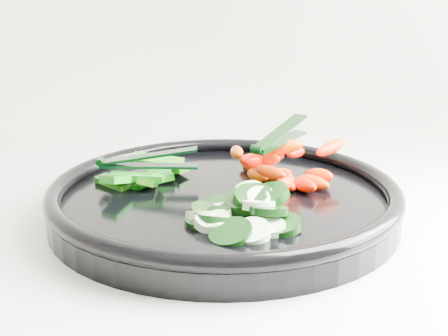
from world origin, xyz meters
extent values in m
cylinder|color=black|center=(0.59, 1.67, 0.94)|extent=(0.49, 0.49, 0.02)
torus|color=black|center=(0.59, 1.67, 0.96)|extent=(0.49, 0.49, 0.02)
cylinder|color=black|center=(0.57, 1.56, 0.96)|extent=(0.06, 0.06, 0.02)
cylinder|color=#DCF3C2|center=(0.59, 1.55, 0.96)|extent=(0.04, 0.04, 0.02)
cylinder|color=black|center=(0.56, 1.59, 0.96)|extent=(0.04, 0.04, 0.02)
cylinder|color=beige|center=(0.56, 1.60, 0.96)|extent=(0.03, 0.04, 0.02)
cylinder|color=black|center=(0.56, 1.60, 0.96)|extent=(0.06, 0.07, 0.03)
cylinder|color=beige|center=(0.56, 1.58, 0.96)|extent=(0.04, 0.04, 0.02)
cylinder|color=black|center=(0.62, 1.56, 0.96)|extent=(0.05, 0.05, 0.02)
cylinder|color=beige|center=(0.61, 1.56, 0.96)|extent=(0.04, 0.04, 0.02)
cylinder|color=black|center=(0.57, 1.62, 0.96)|extent=(0.06, 0.06, 0.03)
cylinder|color=#E7FBC8|center=(0.57, 1.61, 0.96)|extent=(0.04, 0.04, 0.02)
cylinder|color=black|center=(0.56, 1.60, 0.96)|extent=(0.05, 0.05, 0.02)
cylinder|color=#CBE9BA|center=(0.56, 1.58, 0.96)|extent=(0.04, 0.04, 0.01)
cylinder|color=black|center=(0.56, 1.59, 0.96)|extent=(0.05, 0.05, 0.02)
cylinder|color=beige|center=(0.56, 1.58, 0.96)|extent=(0.04, 0.04, 0.02)
cylinder|color=black|center=(0.62, 1.61, 0.97)|extent=(0.06, 0.06, 0.03)
cylinder|color=#D1EEBE|center=(0.61, 1.60, 0.97)|extent=(0.03, 0.03, 0.02)
cylinder|color=black|center=(0.61, 1.61, 0.97)|extent=(0.06, 0.06, 0.03)
cylinder|color=#D7F8C6|center=(0.62, 1.60, 0.97)|extent=(0.05, 0.05, 0.03)
cylinder|color=black|center=(0.60, 1.61, 0.97)|extent=(0.06, 0.06, 0.02)
cylinder|color=beige|center=(0.61, 1.63, 0.97)|extent=(0.04, 0.04, 0.02)
cylinder|color=black|center=(0.61, 1.58, 0.97)|extent=(0.05, 0.05, 0.02)
cylinder|color=beige|center=(0.61, 1.59, 0.97)|extent=(0.04, 0.04, 0.02)
ellipsoid|color=#FE2200|center=(0.67, 1.67, 0.96)|extent=(0.02, 0.04, 0.02)
ellipsoid|color=#F33100|center=(0.66, 1.66, 0.96)|extent=(0.04, 0.04, 0.02)
ellipsoid|color=#E25600|center=(0.69, 1.66, 0.96)|extent=(0.03, 0.04, 0.02)
ellipsoid|color=#F84E00|center=(0.65, 1.70, 0.96)|extent=(0.05, 0.04, 0.03)
ellipsoid|color=#FE5800|center=(0.71, 1.68, 0.96)|extent=(0.03, 0.06, 0.03)
ellipsoid|color=#DB5500|center=(0.64, 1.70, 0.96)|extent=(0.02, 0.04, 0.02)
ellipsoid|color=#FF1900|center=(0.68, 1.66, 0.96)|extent=(0.03, 0.05, 0.02)
ellipsoid|color=red|center=(0.67, 1.70, 0.96)|extent=(0.05, 0.03, 0.02)
ellipsoid|color=#FF5A00|center=(0.66, 1.76, 0.96)|extent=(0.04, 0.04, 0.02)
ellipsoid|color=#FF3500|center=(0.65, 1.74, 0.96)|extent=(0.03, 0.05, 0.02)
ellipsoid|color=#FF4700|center=(0.64, 1.67, 0.98)|extent=(0.03, 0.05, 0.02)
ellipsoid|color=#FF0F00|center=(0.67, 1.73, 0.98)|extent=(0.03, 0.06, 0.03)
ellipsoid|color=#FF0D00|center=(0.66, 1.72, 0.98)|extent=(0.04, 0.05, 0.03)
ellipsoid|color=#FC1D00|center=(0.64, 1.71, 0.98)|extent=(0.05, 0.04, 0.03)
ellipsoid|color=red|center=(0.70, 1.73, 0.98)|extent=(0.04, 0.04, 0.02)
ellipsoid|color=#F04B00|center=(0.67, 1.71, 0.99)|extent=(0.05, 0.03, 0.03)
ellipsoid|color=#E74E00|center=(0.62, 1.70, 0.99)|extent=(0.02, 0.04, 0.02)
ellipsoid|color=#F03700|center=(0.73, 1.69, 0.99)|extent=(0.05, 0.04, 0.02)
cube|color=#12700A|center=(0.52, 1.73, 0.96)|extent=(0.02, 0.05, 0.02)
cube|color=#1E6209|center=(0.52, 1.72, 0.96)|extent=(0.04, 0.06, 0.03)
cube|color=#206709|center=(0.55, 1.76, 0.96)|extent=(0.04, 0.05, 0.02)
cube|color=#096409|center=(0.52, 1.72, 0.96)|extent=(0.05, 0.03, 0.02)
cube|color=#09660D|center=(0.52, 1.73, 0.96)|extent=(0.06, 0.06, 0.02)
cube|color=#216A0A|center=(0.48, 1.73, 0.96)|extent=(0.04, 0.05, 0.01)
cube|color=#0F6B0A|center=(0.50, 1.73, 0.96)|extent=(0.06, 0.06, 0.03)
cube|color=#0C750B|center=(0.49, 1.71, 0.97)|extent=(0.05, 0.05, 0.02)
cube|color=#0A690C|center=(0.51, 1.71, 0.97)|extent=(0.06, 0.04, 0.01)
cube|color=#1B6309|center=(0.54, 1.76, 0.97)|extent=(0.06, 0.03, 0.02)
cylinder|color=black|center=(0.63, 1.67, 1.00)|extent=(0.01, 0.01, 0.01)
cube|color=black|center=(0.67, 1.71, 1.00)|extent=(0.09, 0.09, 0.00)
cube|color=black|center=(0.67, 1.71, 1.01)|extent=(0.09, 0.09, 0.02)
cylinder|color=black|center=(0.47, 1.74, 0.98)|extent=(0.01, 0.01, 0.01)
cube|color=black|center=(0.52, 1.73, 0.97)|extent=(0.11, 0.05, 0.00)
cube|color=black|center=(0.52, 1.73, 0.99)|extent=(0.11, 0.05, 0.02)
camera|label=1|loc=(0.44, 1.06, 1.18)|focal=50.00mm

